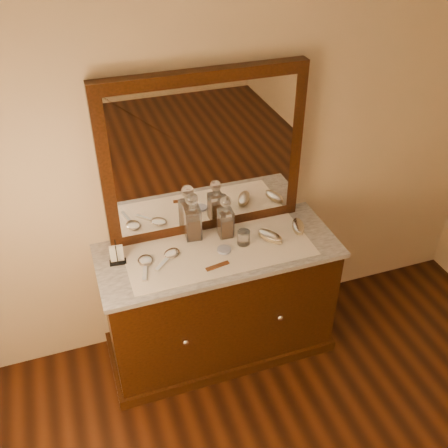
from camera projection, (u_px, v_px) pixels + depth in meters
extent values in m
plane|color=tan|center=(202.00, 144.00, 2.93)|extent=(4.50, 4.50, 0.00)
cube|color=black|center=(219.00, 303.00, 3.28)|extent=(1.40, 0.55, 0.82)
cube|color=black|center=(219.00, 342.00, 3.50)|extent=(1.46, 0.59, 0.08)
sphere|color=silver|center=(186.00, 342.00, 2.96)|extent=(0.04, 0.04, 0.04)
sphere|color=silver|center=(280.00, 317.00, 3.12)|extent=(0.04, 0.04, 0.04)
cube|color=silver|center=(219.00, 251.00, 3.03)|extent=(1.44, 0.59, 0.03)
cube|color=black|center=(204.00, 156.00, 2.92)|extent=(1.20, 0.08, 1.00)
cube|color=white|center=(206.00, 158.00, 2.90)|extent=(1.06, 0.01, 0.86)
cube|color=white|center=(220.00, 251.00, 3.01)|extent=(1.10, 0.45, 0.00)
cylinder|color=white|center=(224.00, 250.00, 3.00)|extent=(0.09, 0.09, 0.01)
cube|color=brown|center=(217.00, 266.00, 2.89)|extent=(0.15, 0.05, 0.01)
cube|color=black|center=(118.00, 262.00, 2.92)|extent=(0.10, 0.07, 0.01)
cylinder|color=black|center=(117.00, 256.00, 2.86)|extent=(0.01, 0.01, 0.14)
cylinder|color=black|center=(116.00, 250.00, 2.91)|extent=(0.01, 0.01, 0.14)
cube|color=white|center=(117.00, 253.00, 2.89)|extent=(0.08, 0.04, 0.12)
cube|color=brown|center=(193.00, 228.00, 3.07)|extent=(0.09, 0.09, 0.14)
cube|color=white|center=(193.00, 223.00, 3.06)|extent=(0.10, 0.10, 0.20)
cylinder|color=white|center=(192.00, 207.00, 2.99)|extent=(0.04, 0.04, 0.03)
sphere|color=white|center=(192.00, 199.00, 2.96)|extent=(0.09, 0.09, 0.08)
cube|color=brown|center=(226.00, 227.00, 3.09)|extent=(0.07, 0.07, 0.13)
cube|color=white|center=(226.00, 223.00, 3.08)|extent=(0.09, 0.09, 0.18)
cylinder|color=white|center=(226.00, 209.00, 3.02)|extent=(0.04, 0.04, 0.03)
sphere|color=white|center=(226.00, 202.00, 2.99)|extent=(0.07, 0.07, 0.07)
ellipsoid|color=#99835E|center=(270.00, 238.00, 3.09)|extent=(0.15, 0.19, 0.03)
ellipsoid|color=silver|center=(270.00, 235.00, 3.08)|extent=(0.15, 0.19, 0.03)
ellipsoid|color=#99835E|center=(298.00, 228.00, 3.17)|extent=(0.12, 0.17, 0.02)
ellipsoid|color=silver|center=(298.00, 225.00, 3.16)|extent=(0.12, 0.17, 0.02)
ellipsoid|color=silver|center=(145.00, 261.00, 2.92)|extent=(0.11, 0.13, 0.02)
cube|color=silver|center=(145.00, 272.00, 2.84)|extent=(0.06, 0.15, 0.01)
ellipsoid|color=silver|center=(172.00, 253.00, 2.97)|extent=(0.14, 0.14, 0.02)
cube|color=silver|center=(163.00, 263.00, 2.90)|extent=(0.12, 0.12, 0.01)
cylinder|color=white|center=(244.00, 237.00, 3.04)|extent=(0.08, 0.08, 0.09)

